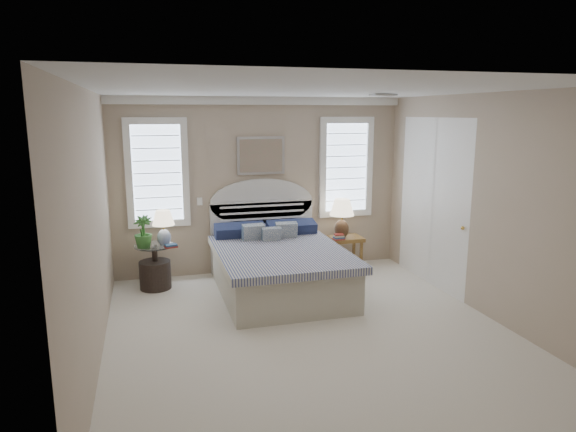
# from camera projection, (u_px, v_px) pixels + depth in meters

# --- Properties ---
(floor) EXTENTS (4.50, 5.00, 0.01)m
(floor) POSITION_uv_depth(u_px,v_px,m) (310.00, 332.00, 5.87)
(floor) COLOR beige
(floor) RESTS_ON ground
(ceiling) EXTENTS (4.50, 5.00, 0.01)m
(ceiling) POSITION_uv_depth(u_px,v_px,m) (312.00, 89.00, 5.33)
(ceiling) COLOR silver
(ceiling) RESTS_ON wall_back
(wall_back) EXTENTS (4.50, 0.02, 2.70)m
(wall_back) POSITION_uv_depth(u_px,v_px,m) (261.00, 186.00, 7.96)
(wall_back) COLOR tan
(wall_back) RESTS_ON floor
(wall_left) EXTENTS (0.02, 5.00, 2.70)m
(wall_left) POSITION_uv_depth(u_px,v_px,m) (92.00, 229.00, 5.01)
(wall_left) COLOR tan
(wall_left) RESTS_ON floor
(wall_right) EXTENTS (0.02, 5.00, 2.70)m
(wall_right) POSITION_uv_depth(u_px,v_px,m) (488.00, 207.00, 6.19)
(wall_right) COLOR tan
(wall_right) RESTS_ON floor
(crown_molding) EXTENTS (4.50, 0.08, 0.12)m
(crown_molding) POSITION_uv_depth(u_px,v_px,m) (260.00, 101.00, 7.67)
(crown_molding) COLOR white
(crown_molding) RESTS_ON wall_back
(hvac_vent) EXTENTS (0.30, 0.20, 0.02)m
(hvac_vent) POSITION_uv_depth(u_px,v_px,m) (383.00, 95.00, 6.41)
(hvac_vent) COLOR #B2B2B2
(hvac_vent) RESTS_ON ceiling
(switch_plate) EXTENTS (0.08, 0.01, 0.12)m
(switch_plate) POSITION_uv_depth(u_px,v_px,m) (200.00, 201.00, 7.74)
(switch_plate) COLOR white
(switch_plate) RESTS_ON wall_back
(window_left) EXTENTS (0.90, 0.06, 1.60)m
(window_left) POSITION_uv_depth(u_px,v_px,m) (157.00, 173.00, 7.48)
(window_left) COLOR #C9DFFF
(window_left) RESTS_ON wall_back
(window_right) EXTENTS (0.90, 0.06, 1.60)m
(window_right) POSITION_uv_depth(u_px,v_px,m) (346.00, 167.00, 8.26)
(window_right) COLOR #C9DFFF
(window_right) RESTS_ON wall_back
(painting) EXTENTS (0.74, 0.04, 0.58)m
(painting) POSITION_uv_depth(u_px,v_px,m) (261.00, 156.00, 7.83)
(painting) COLOR silver
(painting) RESTS_ON wall_back
(closet_door) EXTENTS (0.02, 1.80, 2.40)m
(closet_door) POSITION_uv_depth(u_px,v_px,m) (432.00, 202.00, 7.35)
(closet_door) COLOR white
(closet_door) RESTS_ON floor
(bed) EXTENTS (1.72, 2.28, 1.47)m
(bed) POSITION_uv_depth(u_px,v_px,m) (278.00, 264.00, 7.17)
(bed) COLOR beige
(bed) RESTS_ON floor
(side_table_left) EXTENTS (0.56, 0.56, 0.63)m
(side_table_left) POSITION_uv_depth(u_px,v_px,m) (155.00, 262.00, 7.29)
(side_table_left) COLOR black
(side_table_left) RESTS_ON floor
(nightstand_right) EXTENTS (0.50, 0.40, 0.53)m
(nightstand_right) POSITION_uv_depth(u_px,v_px,m) (346.00, 246.00, 8.16)
(nightstand_right) COLOR olive
(nightstand_right) RESTS_ON floor
(floor_pot) EXTENTS (0.55, 0.55, 0.40)m
(floor_pot) POSITION_uv_depth(u_px,v_px,m) (155.00, 275.00, 7.29)
(floor_pot) COLOR black
(floor_pot) RESTS_ON floor
(lamp_left) EXTENTS (0.38, 0.38, 0.51)m
(lamp_left) POSITION_uv_depth(u_px,v_px,m) (163.00, 224.00, 7.17)
(lamp_left) COLOR silver
(lamp_left) RESTS_ON side_table_left
(lamp_right) EXTENTS (0.42, 0.42, 0.62)m
(lamp_right) POSITION_uv_depth(u_px,v_px,m) (342.00, 214.00, 8.02)
(lamp_right) COLOR black
(lamp_right) RESTS_ON nightstand_right
(potted_plant) EXTENTS (0.30, 0.30, 0.45)m
(potted_plant) POSITION_uv_depth(u_px,v_px,m) (143.00, 232.00, 7.06)
(potted_plant) COLOR #3A732E
(potted_plant) RESTS_ON side_table_left
(books_left) EXTENTS (0.19, 0.15, 0.05)m
(books_left) POSITION_uv_depth(u_px,v_px,m) (171.00, 246.00, 7.10)
(books_left) COLOR maroon
(books_left) RESTS_ON side_table_left
(books_right) EXTENTS (0.17, 0.13, 0.09)m
(books_right) POSITION_uv_depth(u_px,v_px,m) (339.00, 237.00, 7.95)
(books_right) COLOR maroon
(books_right) RESTS_ON nightstand_right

